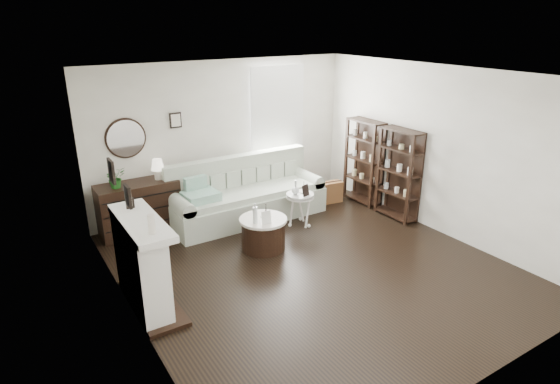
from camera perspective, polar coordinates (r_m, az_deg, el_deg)
room at (r=8.82m, az=-2.43°, el=8.89°), size 5.50×5.50×5.50m
fireplace at (r=5.96m, az=-16.40°, el=-8.75°), size 0.50×1.40×1.84m
shelf_unit_far at (r=9.04m, az=10.20°, el=3.66°), size 0.30×0.80×1.60m
shelf_unit_near at (r=8.43m, az=14.28°, el=2.12°), size 0.30×0.80×1.60m
sofa at (r=8.34m, az=-4.22°, el=-0.75°), size 2.76×0.95×1.07m
quilt at (r=7.77m, az=-9.64°, el=-0.50°), size 0.58×0.48×0.14m
suitcase at (r=9.05m, az=5.71°, el=-0.08°), size 0.64×0.29×0.41m
dresser at (r=8.05m, az=-16.82°, el=-1.84°), size 1.29×0.55×0.86m
table_lamp at (r=7.95m, az=-14.67°, el=2.71°), size 0.26×0.26×0.34m
potted_plant at (r=7.73m, az=-19.43°, el=1.65°), size 0.35×0.32×0.33m
drum_table at (r=7.22m, az=-2.05°, el=-5.05°), size 0.73×0.73×0.51m
pedestal_table at (r=7.92m, az=2.47°, el=-0.54°), size 0.48×0.48×0.58m
eiffel_drum at (r=7.16m, az=-1.73°, el=-2.31°), size 0.12×0.12×0.18m
bottle_drum at (r=6.91m, az=-3.05°, el=-2.59°), size 0.07×0.07×0.31m
card_frame_drum at (r=6.91m, az=-1.68°, el=-3.11°), size 0.15×0.07×0.19m
eiffel_ped at (r=7.95m, az=2.92°, el=0.57°), size 0.12×0.12×0.17m
flask_ped at (r=7.83m, az=1.90°, el=0.56°), size 0.13×0.13×0.24m
card_frame_ped at (r=7.79m, az=3.14°, el=0.20°), size 0.15×0.09×0.19m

